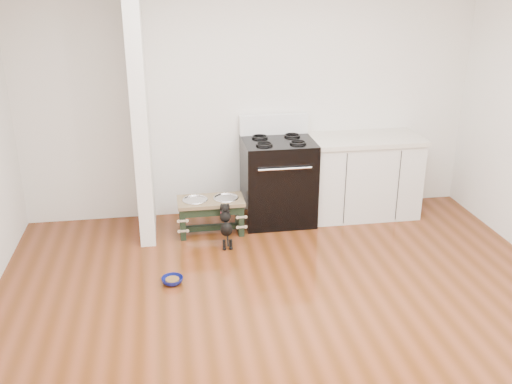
{
  "coord_description": "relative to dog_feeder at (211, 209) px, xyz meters",
  "views": [
    {
      "loc": [
        -0.93,
        -3.6,
        2.62
      ],
      "look_at": [
        -0.09,
        1.55,
        0.59
      ],
      "focal_mm": 40.0,
      "sensor_mm": 36.0,
      "label": 1
    }
  ],
  "objects": [
    {
      "name": "room_shell",
      "position": [
        0.51,
        -1.93,
        1.35
      ],
      "size": [
        5.0,
        5.0,
        5.0
      ],
      "color": "silver",
      "rests_on": "ground"
    },
    {
      "name": "floor_bowl",
      "position": [
        -0.44,
        -1.01,
        -0.24
      ],
      "size": [
        0.2,
        0.2,
        0.06
      ],
      "rotation": [
        0.0,
        0.0,
        0.06
      ],
      "color": "navy",
      "rests_on": "ground"
    },
    {
      "name": "cabinet_run",
      "position": [
        1.74,
        0.24,
        0.18
      ],
      "size": [
        1.24,
        0.64,
        0.91
      ],
      "color": "silver",
      "rests_on": "ground"
    },
    {
      "name": "oven_range",
      "position": [
        0.76,
        0.22,
        0.21
      ],
      "size": [
        0.76,
        0.69,
        1.14
      ],
      "color": "black",
      "rests_on": "ground"
    },
    {
      "name": "puppy",
      "position": [
        0.12,
        -0.32,
        -0.04
      ],
      "size": [
        0.12,
        0.36,
        0.42
      ],
      "color": "black",
      "rests_on": "ground"
    },
    {
      "name": "partition_wall",
      "position": [
        -0.66,
        0.17,
        1.08
      ],
      "size": [
        0.15,
        0.8,
        2.7
      ],
      "primitive_type": "cube",
      "color": "silver",
      "rests_on": "ground"
    },
    {
      "name": "dog_feeder",
      "position": [
        0.0,
        0.0,
        0.0
      ],
      "size": [
        0.69,
        0.37,
        0.39
      ],
      "color": "black",
      "rests_on": "ground"
    },
    {
      "name": "ground",
      "position": [
        0.51,
        -1.93,
        -0.27
      ],
      "size": [
        5.0,
        5.0,
        0.0
      ],
      "primitive_type": "plane",
      "color": "#4E260E",
      "rests_on": "ground"
    }
  ]
}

